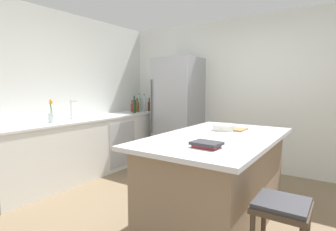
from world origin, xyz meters
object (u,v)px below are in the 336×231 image
flower_vase (51,116)px  hot_sauce_bottle (132,107)px  syrup_bottle (149,106)px  soda_bottle (144,104)px  whiskey_bottle (137,107)px  cookbook_stack (207,144)px  kitchen_island (217,179)px  wine_bottle (134,106)px  gin_bottle (139,104)px  refrigerator (178,111)px  cutting_board (232,129)px  sink_faucet (72,109)px  mixing_bowl (224,127)px  bar_stool (281,217)px

flower_vase → hot_sauce_bottle: bearing=93.4°
syrup_bottle → soda_bottle: soda_bottle is taller
soda_bottle → whiskey_bottle: size_ratio=1.28×
syrup_bottle → cookbook_stack: size_ratio=1.08×
kitchen_island → syrup_bottle: (-2.30, 1.81, 0.56)m
flower_vase → wine_bottle: size_ratio=1.02×
gin_bottle → wine_bottle: 0.32m
flower_vase → gin_bottle: (-0.09, 1.99, 0.05)m
refrigerator → syrup_bottle: size_ratio=7.21×
whiskey_bottle → cutting_board: 2.60m
gin_bottle → whiskey_bottle: bearing=-71.9°
sink_faucet → cutting_board: (2.41, 0.41, -0.15)m
flower_vase → kitchen_island: bearing=8.9°
kitchen_island → cookbook_stack: bearing=-76.1°
syrup_bottle → soda_bottle: (-0.06, -0.09, 0.04)m
kitchen_island → soda_bottle: 2.98m
mixing_bowl → syrup_bottle: bearing=146.7°
hot_sauce_bottle → wine_bottle: wine_bottle is taller
mixing_bowl → gin_bottle: bearing=151.3°
soda_bottle → mixing_bowl: 2.67m
syrup_bottle → whiskey_bottle: 0.30m
flower_vase → cookbook_stack: size_ratio=1.32×
cookbook_stack → cutting_board: (-0.15, 1.00, -0.02)m
cookbook_stack → syrup_bottle: bearing=135.9°
whiskey_bottle → sink_faucet: bearing=-91.8°
soda_bottle → mixing_bowl: bearing=-31.0°
flower_vase → syrup_bottle: 2.18m
kitchen_island → sink_faucet: bearing=179.1°
syrup_bottle → cutting_board: syrup_bottle is taller
syrup_bottle → mixing_bowl: size_ratio=1.06×
gin_bottle → cutting_board: bearing=-26.2°
refrigerator → soda_bottle: (-0.85, 0.05, 0.09)m
sink_faucet → soda_bottle: bearing=87.7°
soda_bottle → cutting_board: (2.35, -1.27, -0.13)m
syrup_bottle → cutting_board: bearing=-30.8°
refrigerator → mixing_bowl: refrigerator is taller
sink_faucet → cutting_board: sink_faucet is taller
soda_bottle → cookbook_stack: size_ratio=1.39×
bar_stool → mixing_bowl: mixing_bowl is taller
gin_bottle → cutting_board: 2.68m
bar_stool → flower_vase: (-3.08, 0.27, 0.49)m
kitchen_island → wine_bottle: size_ratio=5.93×
sink_faucet → hot_sauce_bottle: 1.39m
hot_sauce_bottle → mixing_bowl: 2.60m
refrigerator → cookbook_stack: refrigerator is taller
hot_sauce_bottle → cutting_board: 2.62m
wine_bottle → cutting_board: (2.28, -0.89, -0.12)m
mixing_bowl → soda_bottle: bearing=149.0°
syrup_bottle → soda_bottle: bearing=-125.2°
syrup_bottle → wine_bottle: size_ratio=0.84×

